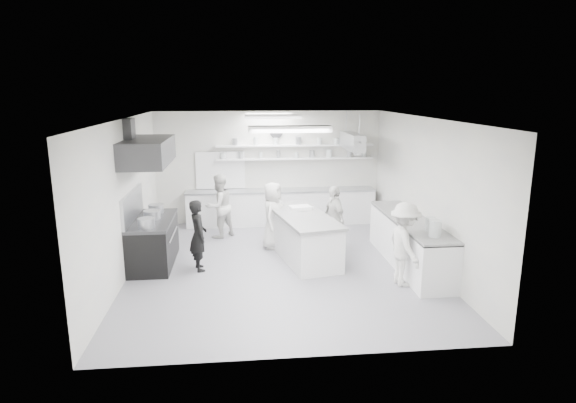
{
  "coord_description": "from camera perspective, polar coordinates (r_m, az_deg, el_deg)",
  "views": [
    {
      "loc": [
        -0.8,
        -9.31,
        3.53
      ],
      "look_at": [
        0.22,
        0.6,
        1.22
      ],
      "focal_mm": 29.96,
      "sensor_mm": 36.0,
      "label": 1
    }
  ],
  "objects": [
    {
      "name": "cook_stove",
      "position": [
        9.72,
        -10.61,
        -3.97
      ],
      "size": [
        0.47,
        0.6,
        1.44
      ],
      "primitive_type": "imported",
      "rotation": [
        0.0,
        0.0,
        1.84
      ],
      "color": "black",
      "rests_on": "floor"
    },
    {
      "name": "bowl_right",
      "position": [
        10.72,
        13.72,
        -1.13
      ],
      "size": [
        0.32,
        0.32,
        0.06
      ],
      "primitive_type": "imported",
      "rotation": [
        0.0,
        0.0,
        0.3
      ],
      "color": "white",
      "rests_on": "right_counter"
    },
    {
      "name": "exhaust_hood",
      "position": [
        9.95,
        -16.34,
        5.72
      ],
      "size": [
        0.85,
        2.0,
        0.5
      ],
      "primitive_type": "cube",
      "color": "#3A3B3D",
      "rests_on": "wall_left"
    },
    {
      "name": "wall_right",
      "position": [
        10.26,
        16.0,
        1.14
      ],
      "size": [
        0.04,
        7.0,
        3.0
      ],
      "primitive_type": "cube",
      "color": "silver",
      "rests_on": "floor"
    },
    {
      "name": "light_fixture_rear",
      "position": [
        11.15,
        -1.78,
        10.03
      ],
      "size": [
        1.3,
        0.25,
        0.1
      ],
      "primitive_type": "cube",
      "color": "white",
      "rests_on": "ceiling"
    },
    {
      "name": "light_fixture_front",
      "position": [
        7.57,
        0.21,
        8.59
      ],
      "size": [
        1.3,
        0.25,
        0.1
      ],
      "primitive_type": "cube",
      "color": "white",
      "rests_on": "ceiling"
    },
    {
      "name": "wall_front",
      "position": [
        6.21,
        1.87,
        -6.05
      ],
      "size": [
        6.0,
        0.04,
        3.0
      ],
      "primitive_type": "cube",
      "color": "silver",
      "rests_on": "floor"
    },
    {
      "name": "cook_back",
      "position": [
        11.81,
        -8.18,
        -0.53
      ],
      "size": [
        0.96,
        0.94,
        1.56
      ],
      "primitive_type": "imported",
      "rotation": [
        0.0,
        0.0,
        -2.45
      ],
      "color": "silver",
      "rests_on": "floor"
    },
    {
      "name": "shelf_upper",
      "position": [
        12.85,
        0.87,
        6.67
      ],
      "size": [
        4.2,
        0.26,
        0.04
      ],
      "primitive_type": "cube",
      "color": "white",
      "rests_on": "wall_back"
    },
    {
      "name": "back_counter",
      "position": [
        12.93,
        -0.83,
        -0.67
      ],
      "size": [
        5.0,
        0.6,
        0.92
      ],
      "primitive_type": "cube",
      "color": "white",
      "rests_on": "floor"
    },
    {
      "name": "pot_rack",
      "position": [
        12.1,
        7.59,
        7.12
      ],
      "size": [
        0.3,
        1.6,
        0.4
      ],
      "primitive_type": "cube",
      "color": "#AFB2B8",
      "rests_on": "ceiling"
    },
    {
      "name": "cook_right",
      "position": [
        9.07,
        13.66,
        -4.97
      ],
      "size": [
        0.66,
        1.05,
        1.56
      ],
      "primitive_type": "imported",
      "rotation": [
        0.0,
        0.0,
        1.65
      ],
      "color": "silver",
      "rests_on": "floor"
    },
    {
      "name": "wall_clock",
      "position": [
        12.85,
        -1.41,
        8.24
      ],
      "size": [
        0.32,
        0.05,
        0.32
      ],
      "primitive_type": "cylinder",
      "rotation": [
        1.57,
        0.0,
        0.0
      ],
      "color": "white",
      "rests_on": "wall_back"
    },
    {
      "name": "wall_back",
      "position": [
        12.99,
        -2.28,
        4.07
      ],
      "size": [
        6.0,
        0.04,
        3.0
      ],
      "primitive_type": "cube",
      "color": "silver",
      "rests_on": "floor"
    },
    {
      "name": "cook_island_left",
      "position": [
        10.89,
        -1.8,
        -1.67
      ],
      "size": [
        0.73,
        0.87,
        1.52
      ],
      "primitive_type": "imported",
      "rotation": [
        0.0,
        0.0,
        1.19
      ],
      "color": "silver",
      "rests_on": "floor"
    },
    {
      "name": "pass_through_window",
      "position": [
        12.97,
        -8.03,
        3.71
      ],
      "size": [
        1.3,
        0.04,
        1.0
      ],
      "primitive_type": "cube",
      "color": "black",
      "rests_on": "wall_back"
    },
    {
      "name": "stove_pot",
      "position": [
        10.23,
        -15.83,
        -1.64
      ],
      "size": [
        0.34,
        0.34,
        0.22
      ],
      "primitive_type": "cylinder",
      "color": "#AFB2B8",
      "rests_on": "stove"
    },
    {
      "name": "bowl_island_b",
      "position": [
        10.81,
        2.62,
        -0.85
      ],
      "size": [
        0.25,
        0.25,
        0.06
      ],
      "primitive_type": "imported",
      "rotation": [
        0.0,
        0.0,
        -0.3
      ],
      "color": "white",
      "rests_on": "prep_island"
    },
    {
      "name": "stove",
      "position": [
        10.34,
        -15.67,
        -4.76
      ],
      "size": [
        0.8,
        1.8,
        0.9
      ],
      "primitive_type": "cube",
      "color": "black",
      "rests_on": "floor"
    },
    {
      "name": "shelf_lower",
      "position": [
        12.89,
        0.87,
        5.13
      ],
      "size": [
        4.2,
        0.26,
        0.04
      ],
      "primitive_type": "cube",
      "color": "white",
      "rests_on": "wall_back"
    },
    {
      "name": "cook_island_right",
      "position": [
        10.74,
        5.45,
        -2.03
      ],
      "size": [
        0.57,
        0.94,
        1.49
      ],
      "primitive_type": "imported",
      "rotation": [
        0.0,
        0.0,
        -1.32
      ],
      "color": "silver",
      "rests_on": "floor"
    },
    {
      "name": "floor",
      "position": [
        9.99,
        -0.91,
        -7.69
      ],
      "size": [
        6.0,
        7.0,
        0.02
      ],
      "primitive_type": "cube",
      "color": "#9593A1",
      "rests_on": "ground"
    },
    {
      "name": "ceiling",
      "position": [
        9.36,
        -0.98,
        9.88
      ],
      "size": [
        6.0,
        7.0,
        0.02
      ],
      "primitive_type": "cube",
      "color": "silver",
      "rests_on": "wall_back"
    },
    {
      "name": "prep_island",
      "position": [
        10.36,
        1.74,
        -4.23
      ],
      "size": [
        1.39,
        2.58,
        0.9
      ],
      "primitive_type": "cube",
      "rotation": [
        0.0,
        0.0,
        0.2
      ],
      "color": "white",
      "rests_on": "floor"
    },
    {
      "name": "bowl_island_a",
      "position": [
        10.57,
        1.48,
        -1.18
      ],
      "size": [
        0.29,
        0.29,
        0.06
      ],
      "primitive_type": "imported",
      "rotation": [
        0.0,
        0.0,
        0.35
      ],
      "color": "#AFB2B8",
      "rests_on": "prep_island"
    },
    {
      "name": "wall_left",
      "position": [
        9.78,
        -18.74,
        0.38
      ],
      "size": [
        0.04,
        7.0,
        3.0
      ],
      "primitive_type": "cube",
      "color": "silver",
      "rests_on": "floor"
    },
    {
      "name": "right_counter",
      "position": [
        10.21,
        14.22,
        -4.79
      ],
      "size": [
        0.74,
        3.3,
        0.94
      ],
      "primitive_type": "cube",
      "color": "white",
      "rests_on": "floor"
    }
  ]
}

